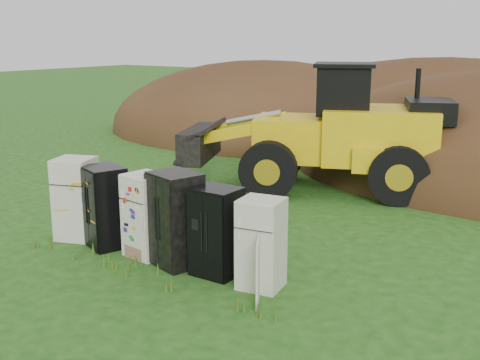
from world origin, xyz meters
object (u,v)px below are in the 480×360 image
(fridge_sticker, at_px, (147,215))
(fridge_open_door, at_px, (261,244))
(fridge_black_side, at_px, (105,207))
(fridge_leftmost, at_px, (76,199))
(fridge_dark_mid, at_px, (176,219))
(fridge_black_right, at_px, (217,232))
(wheel_loader, at_px, (310,127))

(fridge_sticker, height_order, fridge_open_door, fridge_sticker)
(fridge_sticker, xyz_separation_m, fridge_open_door, (2.76, -0.04, -0.04))
(fridge_black_side, distance_m, fridge_open_door, 3.89)
(fridge_leftmost, relative_size, fridge_dark_mid, 0.98)
(fridge_leftmost, distance_m, fridge_sticker, 2.03)
(fridge_black_side, distance_m, fridge_sticker, 1.14)
(fridge_sticker, height_order, fridge_black_right, fridge_sticker)
(fridge_leftmost, xyz_separation_m, fridge_dark_mid, (2.83, 0.01, 0.02))
(fridge_sticker, relative_size, wheel_loader, 0.23)
(fridge_leftmost, height_order, wheel_loader, wheel_loader)
(fridge_black_right, bearing_deg, fridge_dark_mid, -177.26)
(fridge_leftmost, height_order, fridge_black_right, fridge_leftmost)
(fridge_black_side, distance_m, wheel_loader, 6.95)
(fridge_dark_mid, xyz_separation_m, wheel_loader, (-0.63, 6.75, 0.90))
(fridge_open_door, bearing_deg, fridge_leftmost, 171.12)
(fridge_leftmost, relative_size, fridge_black_right, 1.08)
(fridge_black_side, relative_size, fridge_black_right, 1.03)
(fridge_dark_mid, bearing_deg, fridge_leftmost, -162.66)
(fridge_sticker, bearing_deg, fridge_open_door, 6.89)
(wheel_loader, bearing_deg, fridge_black_side, -124.35)
(fridge_black_right, height_order, fridge_open_door, fridge_black_right)
(fridge_black_right, xyz_separation_m, wheel_loader, (-1.58, 6.71, 0.99))
(fridge_black_side, relative_size, fridge_dark_mid, 0.94)
(fridge_open_door, bearing_deg, fridge_black_right, 168.60)
(fridge_dark_mid, height_order, fridge_black_right, fridge_dark_mid)
(fridge_open_door, bearing_deg, fridge_dark_mid, 170.95)
(fridge_sticker, distance_m, fridge_open_door, 2.76)
(fridge_black_right, bearing_deg, fridge_open_door, -2.09)
(fridge_sticker, relative_size, fridge_open_door, 1.05)
(fridge_leftmost, bearing_deg, fridge_sticker, -18.82)
(fridge_dark_mid, height_order, fridge_open_door, fridge_dark_mid)
(fridge_open_door, bearing_deg, wheel_loader, 102.00)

